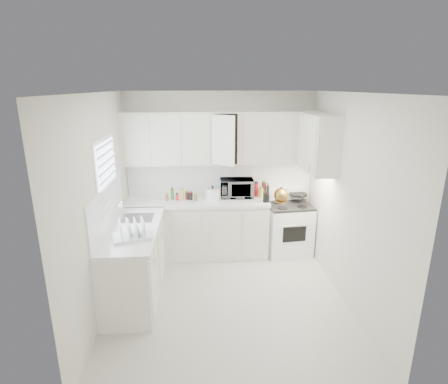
{
  "coord_description": "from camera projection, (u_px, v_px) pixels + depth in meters",
  "views": [
    {
      "loc": [
        -0.32,
        -4.06,
        2.67
      ],
      "look_at": [
        0.0,
        0.7,
        1.25
      ],
      "focal_mm": 28.63,
      "sensor_mm": 36.0,
      "label": 1
    }
  ],
  "objects": [
    {
      "name": "floor",
      "position": [
        228.0,
        299.0,
        4.66
      ],
      "size": [
        3.2,
        3.2,
        0.0
      ],
      "primitive_type": "plane",
      "color": "beige",
      "rests_on": "ground"
    },
    {
      "name": "ceiling",
      "position": [
        228.0,
        93.0,
        3.92
      ],
      "size": [
        3.2,
        3.2,
        0.0
      ],
      "primitive_type": "plane",
      "rotation": [
        3.14,
        0.0,
        0.0
      ],
      "color": "white",
      "rests_on": "ground"
    },
    {
      "name": "wall_back",
      "position": [
        220.0,
        173.0,
        5.82
      ],
      "size": [
        3.0,
        0.0,
        3.0
      ],
      "primitive_type": "plane",
      "rotation": [
        1.57,
        0.0,
        0.0
      ],
      "color": "beige",
      "rests_on": "ground"
    },
    {
      "name": "wall_front",
      "position": [
        244.0,
        270.0,
        2.76
      ],
      "size": [
        3.0,
        0.0,
        3.0
      ],
      "primitive_type": "plane",
      "rotation": [
        -1.57,
        0.0,
        0.0
      ],
      "color": "beige",
      "rests_on": "ground"
    },
    {
      "name": "wall_left",
      "position": [
        101.0,
        207.0,
        4.2
      ],
      "size": [
        0.0,
        3.2,
        3.2
      ],
      "primitive_type": "plane",
      "rotation": [
        1.57,
        0.0,
        1.57
      ],
      "color": "beige",
      "rests_on": "ground"
    },
    {
      "name": "wall_right",
      "position": [
        349.0,
        202.0,
        4.39
      ],
      "size": [
        0.0,
        3.2,
        3.2
      ],
      "primitive_type": "plane",
      "rotation": [
        1.57,
        0.0,
        -1.57
      ],
      "color": "beige",
      "rests_on": "ground"
    },
    {
      "name": "window_blinds",
      "position": [
        108.0,
        179.0,
        4.46
      ],
      "size": [
        0.06,
        0.96,
        1.06
      ],
      "primitive_type": null,
      "color": "white",
      "rests_on": "wall_left"
    },
    {
      "name": "lower_cabinets_back",
      "position": [
        197.0,
        229.0,
        5.75
      ],
      "size": [
        2.22,
        0.6,
        0.9
      ],
      "primitive_type": null,
      "color": "beige",
      "rests_on": "floor"
    },
    {
      "name": "lower_cabinets_left",
      "position": [
        135.0,
        263.0,
        4.65
      ],
      "size": [
        0.6,
        1.6,
        0.9
      ],
      "primitive_type": null,
      "color": "beige",
      "rests_on": "floor"
    },
    {
      "name": "countertop_back",
      "position": [
        197.0,
        202.0,
        5.61
      ],
      "size": [
        2.24,
        0.64,
        0.05
      ],
      "primitive_type": "cube",
      "color": "silver",
      "rests_on": "lower_cabinets_back"
    },
    {
      "name": "countertop_left",
      "position": [
        133.0,
        230.0,
        4.51
      ],
      "size": [
        0.64,
        1.62,
        0.05
      ],
      "primitive_type": "cube",
      "color": "silver",
      "rests_on": "lower_cabinets_left"
    },
    {
      "name": "backsplash_back",
      "position": [
        220.0,
        178.0,
        5.83
      ],
      "size": [
        2.98,
        0.02,
        0.55
      ],
      "primitive_type": "cube",
      "color": "silver",
      "rests_on": "wall_back"
    },
    {
      "name": "backsplash_left",
      "position": [
        107.0,
        208.0,
        4.41
      ],
      "size": [
        0.02,
        1.6,
        0.55
      ],
      "primitive_type": "cube",
      "color": "silver",
      "rests_on": "wall_left"
    },
    {
      "name": "upper_cabinets_back",
      "position": [
        221.0,
        163.0,
        5.61
      ],
      "size": [
        3.0,
        0.33,
        0.8
      ],
      "primitive_type": null,
      "color": "beige",
      "rests_on": "wall_back"
    },
    {
      "name": "upper_cabinets_right",
      "position": [
        316.0,
        171.0,
        5.11
      ],
      "size": [
        0.33,
        0.9,
        0.8
      ],
      "primitive_type": null,
      "color": "beige",
      "rests_on": "wall_right"
    },
    {
      "name": "sink",
      "position": [
        137.0,
        210.0,
        4.81
      ],
      "size": [
        0.42,
        0.38,
        0.3
      ],
      "primitive_type": null,
      "color": "gray",
      "rests_on": "countertop_left"
    },
    {
      "name": "stove",
      "position": [
        288.0,
        222.0,
        5.82
      ],
      "size": [
        0.75,
        0.64,
        1.07
      ],
      "primitive_type": null,
      "rotation": [
        0.0,
        0.0,
        0.1
      ],
      "color": "white",
      "rests_on": "floor"
    },
    {
      "name": "tea_kettle",
      "position": [
        281.0,
        194.0,
        5.5
      ],
      "size": [
        0.33,
        0.3,
        0.26
      ],
      "primitive_type": null,
      "rotation": [
        0.0,
        0.0,
        -0.27
      ],
      "color": "olive",
      "rests_on": "stove"
    },
    {
      "name": "frying_pan",
      "position": [
        298.0,
        194.0,
        5.86
      ],
      "size": [
        0.33,
        0.52,
        0.04
      ],
      "primitive_type": null,
      "rotation": [
        0.0,
        0.0,
        0.09
      ],
      "color": "black",
      "rests_on": "stove"
    },
    {
      "name": "microwave",
      "position": [
        237.0,
        186.0,
        5.73
      ],
      "size": [
        0.53,
        0.29,
        0.36
      ],
      "primitive_type": "imported",
      "rotation": [
        0.0,
        0.0,
        -0.0
      ],
      "color": "gray",
      "rests_on": "countertop_back"
    },
    {
      "name": "rice_cooker",
      "position": [
        213.0,
        193.0,
        5.58
      ],
      "size": [
        0.24,
        0.24,
        0.23
      ],
      "primitive_type": null,
      "rotation": [
        0.0,
        0.0,
        0.04
      ],
      "color": "white",
      "rests_on": "countertop_back"
    },
    {
      "name": "paper_towel",
      "position": [
        224.0,
        189.0,
        5.73
      ],
      "size": [
        0.12,
        0.12,
        0.27
      ],
      "primitive_type": "cylinder",
      "color": "white",
      "rests_on": "countertop_back"
    },
    {
      "name": "utensil_crock",
      "position": [
        266.0,
        192.0,
        5.46
      ],
      "size": [
        0.12,
        0.12,
        0.33
      ],
      "primitive_type": null,
      "rotation": [
        0.0,
        0.0,
        -0.09
      ],
      "color": "black",
      "rests_on": "countertop_back"
    },
    {
      "name": "dish_rack",
      "position": [
        131.0,
        228.0,
        4.18
      ],
      "size": [
        0.51,
        0.44,
        0.24
      ],
      "primitive_type": null,
      "rotation": [
        0.0,
        0.0,
        0.3
      ],
      "color": "white",
      "rests_on": "countertop_left"
    },
    {
      "name": "spice_left_0",
      "position": [
        168.0,
        194.0,
        5.68
      ],
      "size": [
        0.06,
        0.06,
        0.13
      ],
      "primitive_type": "cylinder",
      "color": "olive",
      "rests_on": "countertop_back"
    },
    {
      "name": "spice_left_1",
      "position": [
        172.0,
        196.0,
        5.6
      ],
      "size": [
        0.06,
        0.06,
        0.13
      ],
      "primitive_type": "cylinder",
      "color": "#38812B",
      "rests_on": "countertop_back"
    },
    {
      "name": "spice_left_2",
      "position": [
        177.0,
        194.0,
        5.69
      ],
      "size": [
        0.06,
        0.06,
        0.13
      ],
      "primitive_type": "cylinder",
      "color": "red",
      "rests_on": "countertop_back"
    },
    {
      "name": "spice_left_3",
      "position": [
        182.0,
        196.0,
        5.6
      ],
      "size": [
        0.06,
        0.06,
        0.13
      ],
      "primitive_type": "cylinder",
      "color": "gold",
      "rests_on": "countertop_back"
    },
    {
      "name": "spice_left_4",
      "position": [
        187.0,
        194.0,
        5.7
      ],
      "size": [
        0.06,
        0.06,
        0.13
      ],
      "primitive_type": "cylinder",
      "color": "#4F1D16",
      "rests_on": "countertop_back"
    },
    {
      "name": "spice_left_5",
      "position": [
        191.0,
        195.0,
        5.61
      ],
      "size": [
        0.06,
        0.06,
        0.13
      ],
      "primitive_type": "cylinder",
      "color": "black",
      "rests_on": "countertop_back"
    },
    {
      "name": "spice_left_6",
      "position": [
        196.0,
        194.0,
        5.71
      ],
      "size": [
        0.06,
        0.06,
        0.13
      ],
      "primitive_type": "cylinder",
      "color": "olive",
      "rests_on": "countertop_back"
    },
    {
      "name": "sauce_right_0",
      "position": [
        256.0,
        190.0,
        5.8
      ],
      "size": [
        0.06,
        0.06,
        0.19
      ],
      "primitive_type": "cylinder",
      "color": "red",
      "rests_on": "countertop_back"
    },
    {
      "name": "sauce_right_1",
      "position": [
        260.0,
        191.0,
        5.74
      ],
      "size": [
        0.06,
        0.06,
        0.19
      ],
      "primitive_type": "cylinder",
      "color": "gold",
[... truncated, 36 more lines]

